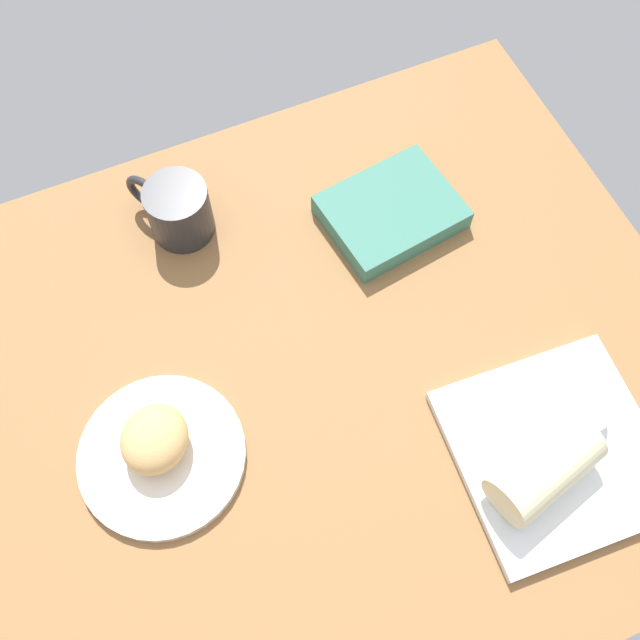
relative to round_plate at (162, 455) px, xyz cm
name	(u,v)px	position (x,y,z in cm)	size (l,w,h in cm)	color
dining_table	(306,384)	(-21.21, -2.61, -2.70)	(110.00, 90.00, 4.00)	olive
round_plate	(162,455)	(0.00, 0.00, 0.00)	(21.71, 21.71, 1.40)	silver
scone_pastry	(154,439)	(-0.11, -1.14, 3.65)	(9.32, 8.44, 5.89)	tan
square_plate	(555,451)	(-46.96, 19.70, 0.10)	(25.48, 25.48, 1.60)	white
sauce_cup	(585,414)	(-52.17, 17.31, 2.27)	(5.65, 5.65, 2.56)	silver
breakfast_wrap	(545,468)	(-42.79, 21.62, 4.49)	(7.17, 7.17, 14.22)	beige
book_stack	(391,212)	(-43.14, -21.50, 1.10)	(20.81, 17.43, 3.59)	#387260
coffee_mug	(177,210)	(-13.73, -32.60, 3.90)	(10.63, 12.67, 8.99)	#262628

